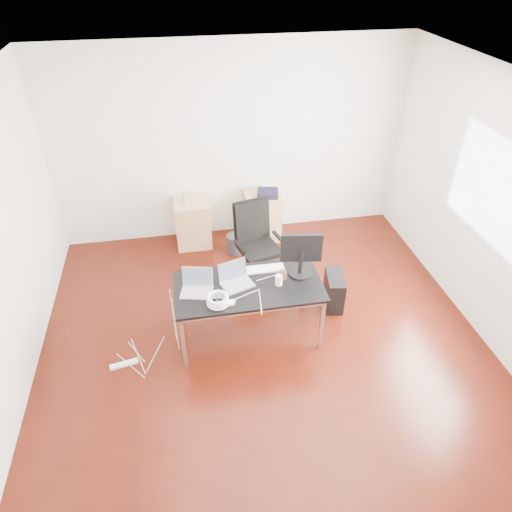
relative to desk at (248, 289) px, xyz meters
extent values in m
plane|color=#340C05|center=(0.15, -0.20, -0.68)|extent=(5.00, 5.00, 0.00)
plane|color=silver|center=(0.15, -0.20, 2.12)|extent=(5.00, 5.00, 0.00)
plane|color=silver|center=(0.15, 2.30, 0.72)|extent=(5.00, 0.00, 5.00)
plane|color=silver|center=(0.15, -2.70, 0.72)|extent=(5.00, 0.00, 5.00)
plane|color=silver|center=(2.65, -0.20, 0.72)|extent=(0.00, 5.00, 5.00)
plane|color=white|center=(2.63, 0.00, 0.92)|extent=(0.00, 1.50, 1.50)
cube|color=black|center=(0.00, 0.00, 0.04)|extent=(1.60, 0.80, 0.03)
cube|color=silver|center=(-0.75, -0.35, -0.33)|extent=(0.04, 0.04, 0.70)
cube|color=silver|center=(-0.75, 0.35, -0.33)|extent=(0.04, 0.04, 0.70)
cube|color=silver|center=(0.75, -0.35, -0.33)|extent=(0.04, 0.04, 0.70)
cube|color=silver|center=(0.75, 0.35, -0.33)|extent=(0.04, 0.04, 0.70)
cylinder|color=black|center=(0.30, 0.96, -0.44)|extent=(0.06, 0.06, 0.47)
cube|color=black|center=(0.30, 0.96, -0.18)|extent=(0.58, 0.56, 0.06)
cube|color=black|center=(0.25, 1.18, 0.13)|extent=(0.47, 0.21, 0.55)
cube|color=tan|center=(-0.49, 2.03, -0.33)|extent=(0.50, 0.50, 0.70)
cube|color=tan|center=(0.55, 2.03, -0.33)|extent=(0.50, 0.50, 0.70)
cube|color=black|center=(1.13, 0.33, -0.46)|extent=(0.27, 0.48, 0.44)
cylinder|color=black|center=(0.08, 1.67, -0.54)|extent=(0.26, 0.26, 0.28)
cube|color=white|center=(-1.42, -0.23, -0.66)|extent=(0.31, 0.12, 0.04)
cube|color=silver|center=(-0.56, -0.03, 0.06)|extent=(0.37, 0.30, 0.01)
cube|color=silver|center=(-0.53, 0.08, 0.18)|extent=(0.33, 0.12, 0.22)
cube|color=#475166|center=(-0.53, 0.07, 0.18)|extent=(0.29, 0.10, 0.18)
cube|color=silver|center=(-0.11, 0.01, 0.06)|extent=(0.39, 0.32, 0.01)
cube|color=silver|center=(-0.15, 0.12, 0.18)|extent=(0.33, 0.15, 0.22)
cube|color=#475166|center=(-0.15, 0.12, 0.18)|extent=(0.29, 0.13, 0.18)
cylinder|color=black|center=(0.60, 0.10, 0.06)|extent=(0.26, 0.26, 0.02)
cylinder|color=black|center=(0.60, 0.10, 0.22)|extent=(0.05, 0.05, 0.30)
cube|color=black|center=(0.60, 0.11, 0.39)|extent=(0.45, 0.12, 0.34)
cube|color=#475166|center=(0.60, 0.14, 0.39)|extent=(0.39, 0.07, 0.29)
cube|color=white|center=(0.23, 0.24, 0.06)|extent=(0.44, 0.15, 0.02)
cylinder|color=white|center=(0.32, -0.05, 0.11)|extent=(0.10, 0.10, 0.12)
cylinder|color=#55331D|center=(0.39, 0.05, 0.10)|extent=(0.09, 0.09, 0.10)
torus|color=white|center=(-0.36, -0.24, 0.07)|extent=(0.24, 0.24, 0.04)
torus|color=white|center=(-0.36, -0.24, 0.11)|extent=(0.23, 0.23, 0.04)
torus|color=white|center=(-0.36, -0.24, 0.14)|extent=(0.22, 0.22, 0.04)
cube|color=white|center=(-0.23, -0.26, 0.07)|extent=(0.08, 0.08, 0.03)
cube|color=#9E9E9E|center=(-0.54, 2.01, 0.11)|extent=(0.10, 0.09, 0.18)
cube|color=black|center=(0.62, 2.00, 0.07)|extent=(0.34, 0.30, 0.09)
camera|label=1|loc=(-0.60, -3.76, 3.19)|focal=32.00mm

